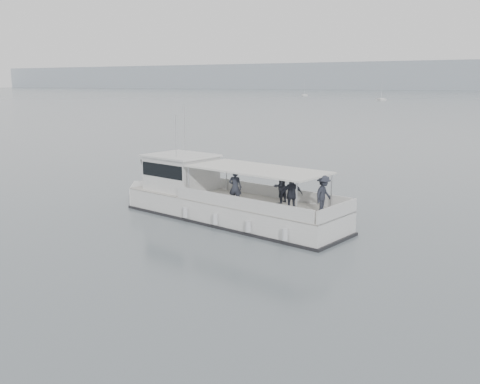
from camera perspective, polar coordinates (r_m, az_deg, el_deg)
The scene contains 2 objects.
ground at distance 28.89m, azimuth 5.37°, elevation -2.94°, with size 1400.00×1400.00×0.00m, color slate.
tour_boat at distance 29.20m, azimuth -2.77°, elevation -0.71°, with size 14.77×5.83×6.15m.
Camera 1 is at (11.59, -25.45, 7.23)m, focal length 40.00 mm.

